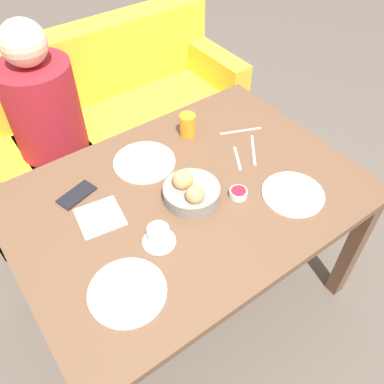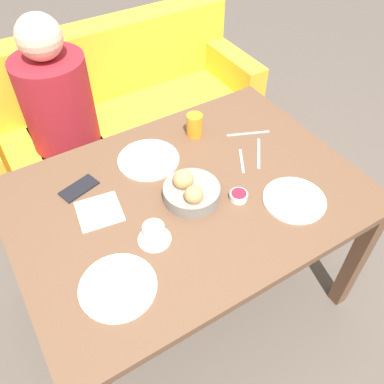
{
  "view_description": "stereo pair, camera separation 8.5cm",
  "coord_description": "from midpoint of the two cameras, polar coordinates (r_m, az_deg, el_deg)",
  "views": [
    {
      "loc": [
        -0.63,
        -0.9,
        1.91
      ],
      "look_at": [
        0.0,
        -0.03,
        0.78
      ],
      "focal_mm": 38.0,
      "sensor_mm": 36.0,
      "label": 1
    },
    {
      "loc": [
        -0.56,
        -0.95,
        1.91
      ],
      "look_at": [
        0.0,
        -0.03,
        0.78
      ],
      "focal_mm": 38.0,
      "sensor_mm": 36.0,
      "label": 2
    }
  ],
  "objects": [
    {
      "name": "ground_plane",
      "position": [
        2.21,
        -1.63,
        -13.68
      ],
      "size": [
        10.0,
        10.0,
        0.0
      ],
      "primitive_type": "plane",
      "color": "#564C44"
    },
    {
      "name": "dining_table",
      "position": [
        1.67,
        -2.09,
        -2.39
      ],
      "size": [
        1.36,
        0.98,
        0.75
      ],
      "color": "brown",
      "rests_on": "ground_plane"
    },
    {
      "name": "couch",
      "position": [
        2.72,
        -13.09,
        9.14
      ],
      "size": [
        1.76,
        0.7,
        0.87
      ],
      "color": "gold",
      "rests_on": "ground_plane"
    },
    {
      "name": "seated_person",
      "position": [
        2.42,
        -19.88,
        7.14
      ],
      "size": [
        0.38,
        0.49,
        1.15
      ],
      "color": "#23232D",
      "rests_on": "ground_plane"
    },
    {
      "name": "bread_basket",
      "position": [
        1.55,
        -1.71,
        0.11
      ],
      "size": [
        0.22,
        0.22,
        0.12
      ],
      "color": "gray",
      "rests_on": "dining_table"
    },
    {
      "name": "plate_near_left",
      "position": [
        1.36,
        -10.89,
        -13.66
      ],
      "size": [
        0.25,
        0.25,
        0.01
      ],
      "color": "white",
      "rests_on": "dining_table"
    },
    {
      "name": "plate_near_right",
      "position": [
        1.63,
        12.54,
        -0.32
      ],
      "size": [
        0.24,
        0.24,
        0.01
      ],
      "color": "white",
      "rests_on": "dining_table"
    },
    {
      "name": "plate_far_center",
      "position": [
        1.74,
        -8.1,
        4.16
      ],
      "size": [
        0.26,
        0.26,
        0.01
      ],
      "color": "white",
      "rests_on": "dining_table"
    },
    {
      "name": "juice_glass",
      "position": [
        1.84,
        -1.97,
        9.33
      ],
      "size": [
        0.07,
        0.07,
        0.11
      ],
      "color": "orange",
      "rests_on": "dining_table"
    },
    {
      "name": "coffee_cup",
      "position": [
        1.43,
        -6.42,
        -6.22
      ],
      "size": [
        0.12,
        0.12,
        0.07
      ],
      "color": "white",
      "rests_on": "dining_table"
    },
    {
      "name": "jam_bowl_berry",
      "position": [
        1.58,
        4.99,
        -0.21
      ],
      "size": [
        0.07,
        0.07,
        0.03
      ],
      "color": "white",
      "rests_on": "dining_table"
    },
    {
      "name": "fork_silver",
      "position": [
        1.9,
        5.57,
        8.5
      ],
      "size": [
        0.19,
        0.09,
        0.0
      ],
      "color": "#B7B7BC",
      "rests_on": "dining_table"
    },
    {
      "name": "knife_silver",
      "position": [
        1.8,
        7.26,
        5.85
      ],
      "size": [
        0.13,
        0.16,
        0.0
      ],
      "color": "#B7B7BC",
      "rests_on": "dining_table"
    },
    {
      "name": "spoon_coffee",
      "position": [
        1.75,
        5.01,
        4.7
      ],
      "size": [
        0.09,
        0.13,
        0.0
      ],
      "color": "#B7B7BC",
      "rests_on": "dining_table"
    },
    {
      "name": "napkin",
      "position": [
        1.56,
        -14.32,
        -3.46
      ],
      "size": [
        0.18,
        0.18,
        0.0
      ],
      "color": "white",
      "rests_on": "dining_table"
    },
    {
      "name": "cell_phone",
      "position": [
        1.66,
        -17.3,
        -0.42
      ],
      "size": [
        0.16,
        0.11,
        0.01
      ],
      "color": "black",
      "rests_on": "dining_table"
    }
  ]
}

